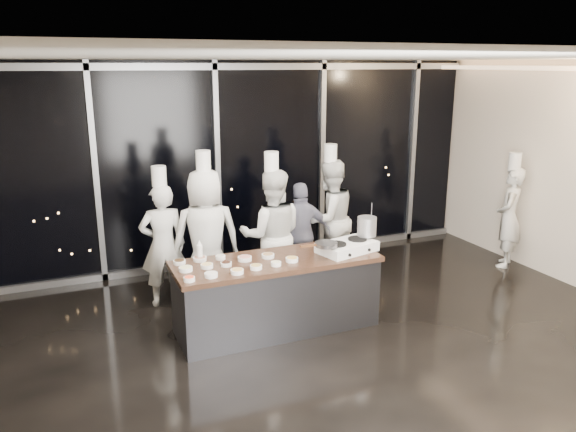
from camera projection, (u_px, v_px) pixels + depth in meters
name	position (u px, v px, depth m)	size (l,w,h in m)	color
ground	(307.00, 363.00, 6.09)	(9.00, 9.00, 0.00)	black
room_shell	(326.00, 157.00, 5.57)	(9.02, 7.02, 3.21)	beige
window_wall	(217.00, 166.00, 8.73)	(8.90, 0.11, 3.20)	black
demo_counter	(277.00, 294.00, 6.78)	(2.46, 0.86, 0.90)	#39393E
stove	(347.00, 247.00, 6.91)	(0.78, 0.59, 0.14)	white
frying_pan	(326.00, 244.00, 6.67)	(0.49, 0.33, 0.05)	slate
stock_pot	(367.00, 226.00, 7.07)	(0.24, 0.24, 0.24)	#B4B4B6
prep_bowls	(228.00, 264.00, 6.42)	(1.39, 0.73, 0.05)	white
squeeze_bottle	(200.00, 251.00, 6.57)	(0.07, 0.07, 0.26)	white
chef_far_left	(163.00, 244.00, 7.38)	(0.63, 0.44, 1.89)	silver
chef_left	(206.00, 237.00, 7.40)	(0.94, 0.65, 2.08)	silver
chef_center	(272.00, 235.00, 7.55)	(1.04, 0.91, 2.04)	silver
guest	(301.00, 234.00, 8.12)	(0.94, 0.52, 1.52)	#15163B
chef_right	(329.00, 219.00, 8.38)	(1.00, 0.86, 2.02)	silver
chef_side	(509.00, 216.00, 8.83)	(0.69, 0.67, 1.83)	silver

